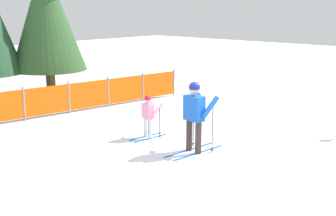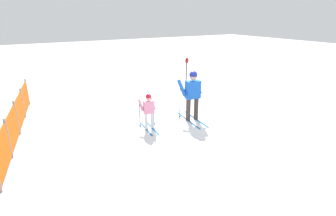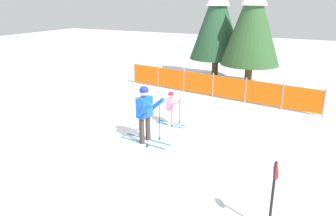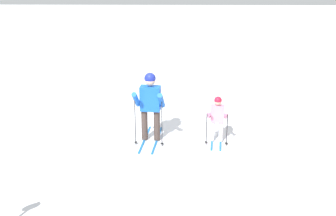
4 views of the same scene
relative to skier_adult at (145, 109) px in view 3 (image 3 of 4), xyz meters
The scene contains 7 objects.
ground_plane 1.01m from the skier_adult, 66.79° to the left, with size 60.00×60.00×0.00m, color white.
skier_adult is the anchor object (origin of this frame).
skier_child 1.62m from the skier_adult, 88.08° to the left, with size 1.09×0.54×1.14m.
safety_fence 5.37m from the skier_adult, 87.87° to the left, with size 8.76×1.38×1.04m.
conifer_far 8.18m from the skier_adult, 81.91° to the left, with size 2.72×2.72×5.06m.
conifer_near 9.07m from the skier_adult, 95.75° to the left, with size 2.69×2.69×5.00m.
trail_marker 4.66m from the skier_adult, 31.53° to the right, with size 0.12×0.27×1.40m.
Camera 3 is at (4.50, -7.71, 3.97)m, focal length 35.00 mm.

